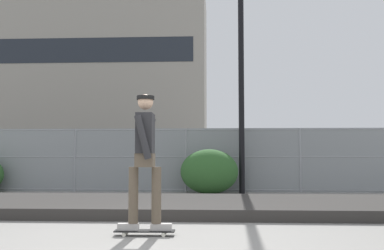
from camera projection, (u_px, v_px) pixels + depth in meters
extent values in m
plane|color=gray|center=(145.00, 241.00, 5.65)|extent=(120.00, 120.00, 0.00)
cube|color=#33302D|center=(171.00, 205.00, 8.82)|extent=(10.67, 3.09, 0.20)
cube|color=black|center=(145.00, 231.00, 6.05)|extent=(0.80, 0.22, 0.02)
cylinder|color=silver|center=(165.00, 233.00, 6.13)|extent=(0.05, 0.03, 0.05)
cylinder|color=silver|center=(164.00, 235.00, 5.95)|extent=(0.05, 0.03, 0.05)
cylinder|color=silver|center=(126.00, 232.00, 6.14)|extent=(0.05, 0.03, 0.05)
cylinder|color=silver|center=(124.00, 235.00, 5.97)|extent=(0.05, 0.03, 0.05)
cube|color=#99999E|center=(164.00, 232.00, 6.04)|extent=(0.05, 0.14, 0.01)
cube|color=#99999E|center=(125.00, 232.00, 6.06)|extent=(0.05, 0.14, 0.01)
cube|color=#B2ADA8|center=(161.00, 227.00, 6.05)|extent=(0.28, 0.11, 0.09)
cube|color=#B2ADA8|center=(128.00, 227.00, 6.06)|extent=(0.28, 0.11, 0.09)
cylinder|color=brown|center=(156.00, 195.00, 6.08)|extent=(0.13, 0.13, 0.75)
cylinder|color=brown|center=(133.00, 195.00, 6.09)|extent=(0.13, 0.13, 0.75)
cube|color=brown|center=(145.00, 160.00, 6.11)|extent=(0.25, 0.35, 0.18)
cube|color=#262628|center=(145.00, 133.00, 6.14)|extent=(0.23, 0.39, 0.54)
cylinder|color=#262628|center=(148.00, 139.00, 6.38)|extent=(0.23, 0.10, 0.58)
cylinder|color=#262628|center=(143.00, 137.00, 5.89)|extent=(0.23, 0.10, 0.58)
sphere|color=tan|center=(146.00, 102.00, 6.16)|extent=(0.21, 0.21, 0.21)
cylinder|color=black|center=(146.00, 98.00, 6.17)|extent=(0.24, 0.24, 0.05)
cylinder|color=gray|center=(75.00, 160.00, 13.49)|extent=(0.06, 0.06, 1.85)
cylinder|color=gray|center=(186.00, 160.00, 13.31)|extent=(0.06, 0.06, 1.85)
cylinder|color=gray|center=(300.00, 160.00, 13.14)|extent=(0.06, 0.06, 1.85)
cylinder|color=gray|center=(186.00, 130.00, 13.37)|extent=(19.78, 0.04, 0.04)
cylinder|color=gray|center=(186.00, 157.00, 13.32)|extent=(19.78, 0.04, 0.04)
cylinder|color=gray|center=(186.00, 190.00, 13.26)|extent=(19.78, 0.04, 0.04)
cube|color=gray|center=(186.00, 160.00, 13.31)|extent=(19.78, 0.01, 1.85)
cylinder|color=black|center=(241.00, 74.00, 12.89)|extent=(0.16, 0.16, 6.70)
cube|color=#566B4C|center=(29.00, 166.00, 16.16)|extent=(4.47, 1.98, 0.70)
cube|color=#23282D|center=(24.00, 147.00, 16.22)|extent=(2.26, 1.69, 0.64)
cylinder|color=black|center=(75.00, 175.00, 16.86)|extent=(0.65, 0.27, 0.64)
cylinder|color=black|center=(57.00, 178.00, 15.16)|extent=(0.65, 0.27, 0.64)
cylinder|color=black|center=(4.00, 175.00, 17.11)|extent=(0.65, 0.27, 0.64)
cube|color=gray|center=(83.00, 81.00, 50.59)|extent=(27.33, 10.23, 18.60)
cube|color=#1E232B|center=(68.00, 50.00, 45.62)|extent=(25.14, 0.04, 2.50)
ellipsoid|color=#2D5B28|center=(209.00, 172.00, 12.55)|extent=(1.59, 1.30, 1.23)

